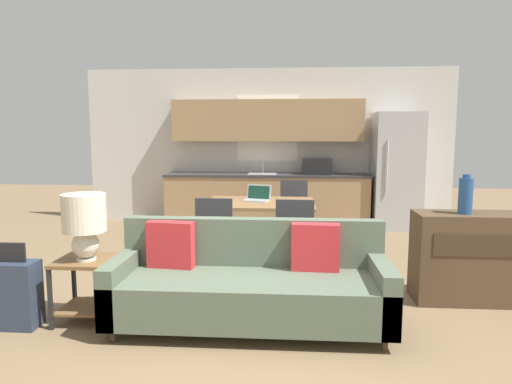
{
  "coord_description": "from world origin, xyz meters",
  "views": [
    {
      "loc": [
        0.38,
        -3.44,
        1.6
      ],
      "look_at": [
        0.02,
        1.5,
        0.95
      ],
      "focal_mm": 32.0,
      "sensor_mm": 36.0,
      "label": 1
    }
  ],
  "objects_px": {
    "couch": "(250,285)",
    "side_table": "(86,279)",
    "vase": "(466,195)",
    "suitcase": "(14,294)",
    "laptop": "(257,197)",
    "dining_chair_near_left": "(216,233)",
    "dining_chair_near_right": "(295,235)",
    "dining_chair_far_right": "(294,208)",
    "table_lamp": "(84,220)",
    "credenza": "(470,257)",
    "refrigerator": "(396,171)",
    "dining_table": "(260,207)"
  },
  "relations": [
    {
      "from": "suitcase",
      "to": "table_lamp",
      "type": "bearing_deg",
      "value": 14.43
    },
    {
      "from": "dining_table",
      "to": "dining_chair_near_right",
      "type": "bearing_deg",
      "value": -63.17
    },
    {
      "from": "refrigerator",
      "to": "dining_chair_far_right",
      "type": "xyz_separation_m",
      "value": [
        -1.7,
        -1.14,
        -0.45
      ]
    },
    {
      "from": "dining_chair_near_left",
      "to": "dining_chair_near_right",
      "type": "height_order",
      "value": "same"
    },
    {
      "from": "laptop",
      "to": "vase",
      "type": "bearing_deg",
      "value": -20.12
    },
    {
      "from": "refrigerator",
      "to": "vase",
      "type": "distance_m",
      "value": 3.38
    },
    {
      "from": "table_lamp",
      "to": "laptop",
      "type": "relative_size",
      "value": 1.48
    },
    {
      "from": "refrigerator",
      "to": "credenza",
      "type": "distance_m",
      "value": 3.39
    },
    {
      "from": "table_lamp",
      "to": "dining_chair_far_right",
      "type": "height_order",
      "value": "table_lamp"
    },
    {
      "from": "table_lamp",
      "to": "dining_chair_near_left",
      "type": "bearing_deg",
      "value": 54.65
    },
    {
      "from": "suitcase",
      "to": "credenza",
      "type": "bearing_deg",
      "value": 12.52
    },
    {
      "from": "refrigerator",
      "to": "dining_table",
      "type": "xyz_separation_m",
      "value": [
        -2.13,
        -2.02,
        -0.29
      ]
    },
    {
      "from": "laptop",
      "to": "suitcase",
      "type": "relative_size",
      "value": 0.53
    },
    {
      "from": "credenza",
      "to": "dining_chair_near_right",
      "type": "distance_m",
      "value": 1.72
    },
    {
      "from": "dining_chair_near_right",
      "to": "dining_chair_far_right",
      "type": "bearing_deg",
      "value": -87.37
    },
    {
      "from": "dining_chair_near_right",
      "to": "suitcase",
      "type": "distance_m",
      "value": 2.69
    },
    {
      "from": "refrigerator",
      "to": "suitcase",
      "type": "bearing_deg",
      "value": -133.51
    },
    {
      "from": "refrigerator",
      "to": "laptop",
      "type": "xyz_separation_m",
      "value": [
        -2.17,
        -1.92,
        -0.18
      ]
    },
    {
      "from": "side_table",
      "to": "dining_chair_far_right",
      "type": "xyz_separation_m",
      "value": [
        1.79,
        2.91,
        0.15
      ]
    },
    {
      "from": "couch",
      "to": "vase",
      "type": "bearing_deg",
      "value": 18.38
    },
    {
      "from": "dining_table",
      "to": "suitcase",
      "type": "height_order",
      "value": "dining_table"
    },
    {
      "from": "side_table",
      "to": "laptop",
      "type": "xyz_separation_m",
      "value": [
        1.31,
        2.14,
        0.42
      ]
    },
    {
      "from": "refrigerator",
      "to": "dining_chair_near_right",
      "type": "distance_m",
      "value": 3.36
    },
    {
      "from": "dining_chair_near_right",
      "to": "suitcase",
      "type": "height_order",
      "value": "dining_chair_near_right"
    },
    {
      "from": "table_lamp",
      "to": "dining_chair_near_right",
      "type": "height_order",
      "value": "table_lamp"
    },
    {
      "from": "dining_table",
      "to": "couch",
      "type": "relative_size",
      "value": 0.6
    },
    {
      "from": "table_lamp",
      "to": "dining_chair_far_right",
      "type": "distance_m",
      "value": 3.45
    },
    {
      "from": "credenza",
      "to": "table_lamp",
      "type": "bearing_deg",
      "value": -167.79
    },
    {
      "from": "dining_chair_far_right",
      "to": "vase",
      "type": "bearing_deg",
      "value": -55.06
    },
    {
      "from": "side_table",
      "to": "credenza",
      "type": "bearing_deg",
      "value": 11.62
    },
    {
      "from": "couch",
      "to": "credenza",
      "type": "relative_size",
      "value": 2.17
    },
    {
      "from": "dining_chair_near_left",
      "to": "dining_chair_far_right",
      "type": "distance_m",
      "value": 1.89
    },
    {
      "from": "laptop",
      "to": "credenza",
      "type": "bearing_deg",
      "value": -18.33
    },
    {
      "from": "dining_chair_far_right",
      "to": "dining_chair_near_left",
      "type": "bearing_deg",
      "value": -117.0
    },
    {
      "from": "side_table",
      "to": "suitcase",
      "type": "bearing_deg",
      "value": -161.82
    },
    {
      "from": "couch",
      "to": "side_table",
      "type": "relative_size",
      "value": 4.17
    },
    {
      "from": "dining_chair_near_left",
      "to": "laptop",
      "type": "distance_m",
      "value": 1.03
    },
    {
      "from": "refrigerator",
      "to": "dining_chair_near_left",
      "type": "height_order",
      "value": "refrigerator"
    },
    {
      "from": "couch",
      "to": "dining_chair_near_right",
      "type": "height_order",
      "value": "dining_chair_near_right"
    },
    {
      "from": "couch",
      "to": "suitcase",
      "type": "distance_m",
      "value": 1.94
    },
    {
      "from": "table_lamp",
      "to": "dining_chair_far_right",
      "type": "bearing_deg",
      "value": 59.14
    },
    {
      "from": "side_table",
      "to": "couch",
      "type": "bearing_deg",
      "value": 1.08
    },
    {
      "from": "refrigerator",
      "to": "table_lamp",
      "type": "bearing_deg",
      "value": -130.23
    },
    {
      "from": "vase",
      "to": "suitcase",
      "type": "bearing_deg",
      "value": -167.67
    },
    {
      "from": "laptop",
      "to": "suitcase",
      "type": "height_order",
      "value": "laptop"
    },
    {
      "from": "side_table",
      "to": "laptop",
      "type": "bearing_deg",
      "value": 58.51
    },
    {
      "from": "vase",
      "to": "suitcase",
      "type": "distance_m",
      "value": 4.03
    },
    {
      "from": "vase",
      "to": "couch",
      "type": "bearing_deg",
      "value": -161.62
    },
    {
      "from": "refrigerator",
      "to": "couch",
      "type": "bearing_deg",
      "value": -117.4
    },
    {
      "from": "credenza",
      "to": "laptop",
      "type": "distance_m",
      "value": 2.58
    }
  ]
}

